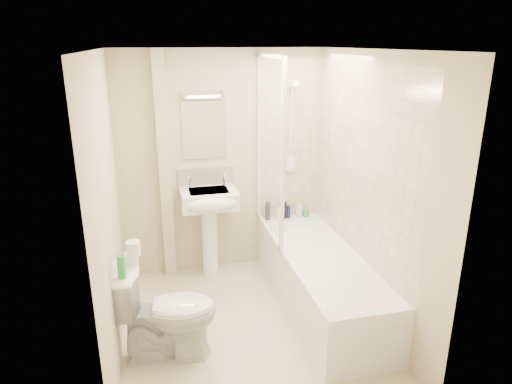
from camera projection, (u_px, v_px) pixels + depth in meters
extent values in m
plane|color=beige|center=(249.00, 327.00, 4.13)|extent=(2.50, 2.50, 0.00)
cube|color=beige|center=(223.00, 164.00, 4.90)|extent=(2.20, 0.02, 2.40)
cube|color=beige|center=(108.00, 213.00, 3.50)|extent=(0.02, 2.50, 2.40)
cube|color=beige|center=(370.00, 192.00, 3.99)|extent=(0.02, 2.50, 2.40)
cube|color=white|center=(247.00, 50.00, 3.37)|extent=(2.20, 2.50, 0.02)
cube|color=beige|center=(290.00, 141.00, 4.99)|extent=(0.70, 0.01, 1.75)
cube|color=beige|center=(361.00, 162.00, 4.10)|extent=(0.01, 2.10, 1.75)
cube|color=beige|center=(164.00, 169.00, 4.71)|extent=(0.12, 0.12, 2.40)
cube|color=beige|center=(206.00, 181.00, 4.90)|extent=(0.60, 0.02, 0.30)
cube|color=white|center=(204.00, 130.00, 4.73)|extent=(0.46, 0.01, 0.60)
cube|color=silver|center=(203.00, 94.00, 4.59)|extent=(0.42, 0.07, 0.07)
cube|color=white|center=(320.00, 280.00, 4.39)|extent=(0.70, 2.10, 0.55)
cube|color=white|center=(321.00, 259.00, 4.32)|extent=(0.56, 1.96, 0.05)
cube|color=white|center=(270.00, 149.00, 4.50)|extent=(0.01, 0.90, 1.80)
cube|color=white|center=(259.00, 140.00, 4.89)|extent=(0.04, 0.04, 1.80)
cube|color=white|center=(283.00, 160.00, 4.08)|extent=(0.04, 0.04, 1.80)
cube|color=white|center=(271.00, 56.00, 4.22)|extent=(0.04, 0.90, 0.04)
cube|color=white|center=(269.00, 231.00, 4.77)|extent=(0.04, 0.90, 0.03)
cylinder|color=white|center=(291.00, 130.00, 4.93)|extent=(0.02, 0.02, 0.90)
cylinder|color=white|center=(290.00, 170.00, 5.07)|extent=(0.05, 0.05, 0.02)
cylinder|color=white|center=(292.00, 87.00, 4.78)|extent=(0.05, 0.05, 0.02)
cylinder|color=white|center=(294.00, 85.00, 4.72)|extent=(0.08, 0.11, 0.11)
cube|color=white|center=(290.00, 164.00, 5.04)|extent=(0.10, 0.05, 0.14)
cylinder|color=white|center=(290.00, 126.00, 4.88)|extent=(0.01, 0.13, 0.84)
cylinder|color=white|center=(210.00, 241.00, 4.96)|extent=(0.17, 0.17, 0.78)
cube|color=white|center=(209.00, 198.00, 4.77)|extent=(0.58, 0.45, 0.18)
ellipsoid|color=white|center=(211.00, 204.00, 4.61)|extent=(0.58, 0.25, 0.18)
cube|color=silver|center=(209.00, 192.00, 4.75)|extent=(0.40, 0.29, 0.04)
cylinder|color=white|center=(189.00, 183.00, 4.79)|extent=(0.03, 0.03, 0.10)
cylinder|color=white|center=(225.00, 181.00, 4.87)|extent=(0.03, 0.03, 0.10)
sphere|color=white|center=(189.00, 178.00, 4.77)|extent=(0.04, 0.04, 0.04)
sphere|color=white|center=(224.00, 175.00, 4.85)|extent=(0.04, 0.04, 0.04)
cylinder|color=black|center=(268.00, 211.00, 5.10)|extent=(0.05, 0.05, 0.20)
cylinder|color=white|center=(279.00, 213.00, 5.14)|extent=(0.06, 0.06, 0.13)
cylinder|color=black|center=(284.00, 210.00, 5.14)|extent=(0.06, 0.06, 0.19)
cylinder|color=#12134F|center=(288.00, 212.00, 5.16)|extent=(0.04, 0.04, 0.15)
cylinder|color=beige|center=(298.00, 210.00, 5.18)|extent=(0.05, 0.05, 0.17)
cylinder|color=silver|center=(300.00, 210.00, 5.19)|extent=(0.05, 0.05, 0.15)
cylinder|color=green|center=(306.00, 213.00, 5.22)|extent=(0.07, 0.07, 0.08)
imported|color=white|center=(166.00, 311.00, 3.65)|extent=(0.63, 0.89, 0.81)
cylinder|color=white|center=(131.00, 258.00, 3.54)|extent=(0.10, 0.10, 0.10)
cylinder|color=white|center=(133.00, 248.00, 3.47)|extent=(0.11, 0.11, 0.11)
cylinder|color=green|center=(121.00, 267.00, 3.31)|extent=(0.06, 0.06, 0.18)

